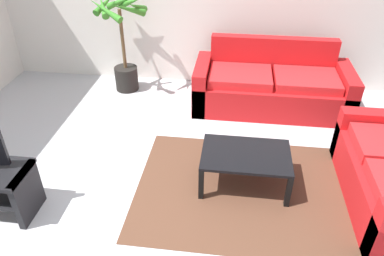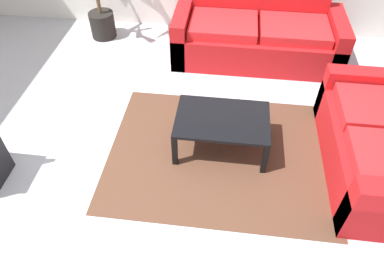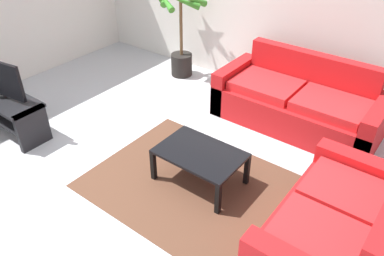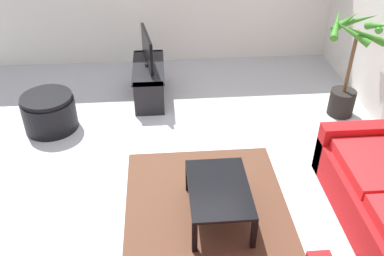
% 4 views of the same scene
% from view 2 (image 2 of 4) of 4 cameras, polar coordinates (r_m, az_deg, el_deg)
% --- Properties ---
extents(ground_plane, '(6.60, 6.60, 0.00)m').
position_cam_2_polar(ground_plane, '(3.39, -9.73, -8.96)').
color(ground_plane, '#B2B2B7').
extents(couch_main, '(2.11, 0.90, 0.90)m').
position_cam_2_polar(couch_main, '(4.83, 10.30, 14.20)').
color(couch_main, red).
rests_on(couch_main, ground).
extents(coffee_table, '(0.89, 0.60, 0.39)m').
position_cam_2_polar(coffee_table, '(3.42, 4.85, 0.94)').
color(coffee_table, black).
rests_on(coffee_table, ground).
extents(area_rug, '(2.20, 1.70, 0.01)m').
position_cam_2_polar(area_rug, '(3.60, 4.43, -4.05)').
color(area_rug, '#513323').
rests_on(area_rug, ground).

